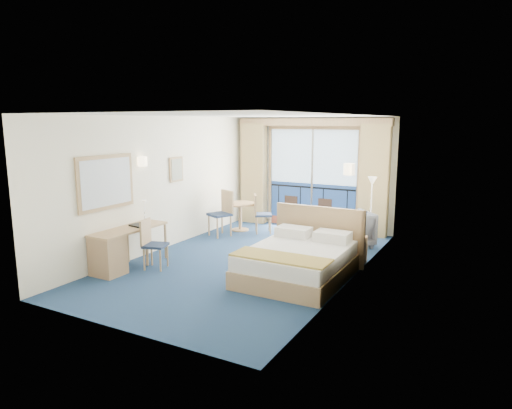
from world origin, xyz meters
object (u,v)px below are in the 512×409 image
at_px(armchair, 351,228).
at_px(table_chair_b, 223,210).
at_px(round_table, 240,210).
at_px(table_chair_a, 260,211).
at_px(floor_lamp, 372,194).
at_px(desk_chair, 151,241).
at_px(desk, 113,251).
at_px(bed, 299,261).
at_px(nightstand, 354,250).

bearing_deg(armchair, table_chair_b, -33.20).
xyz_separation_m(round_table, table_chair_a, (0.54, -0.01, 0.01)).
bearing_deg(floor_lamp, desk_chair, -132.50).
height_order(desk, table_chair_a, table_chair_a).
relative_size(bed, table_chair_a, 2.21).
distance_m(bed, desk_chair, 2.64).
relative_size(table_chair_a, table_chair_b, 0.88).
height_order(armchair, table_chair_a, table_chair_a).
distance_m(bed, round_table, 3.60).
relative_size(nightstand, floor_lamp, 0.34).
distance_m(round_table, table_chair_b, 0.62).
height_order(floor_lamp, table_chair_b, floor_lamp).
height_order(floor_lamp, desk_chair, floor_lamp).
xyz_separation_m(nightstand, table_chair_a, (-2.64, 1.23, 0.26)).
bearing_deg(nightstand, table_chair_a, 155.10).
bearing_deg(table_chair_a, armchair, -123.90).
relative_size(nightstand, armchair, 0.62).
distance_m(desk_chair, round_table, 3.25).
bearing_deg(desk_chair, armchair, -56.41).
relative_size(armchair, desk_chair, 0.93).
height_order(desk_chair, table_chair_a, table_chair_a).
xyz_separation_m(desk, desk_chair, (0.41, 0.52, 0.11)).
bearing_deg(armchair, nightstand, 66.64).
bearing_deg(desk_chair, desk, 125.40).
bearing_deg(armchair, desk_chair, 6.17).
relative_size(nightstand, round_table, 0.68).
bearing_deg(desk_chair, table_chair_a, -24.20).
height_order(armchair, round_table, armchair).
bearing_deg(armchair, desk, 6.42).
xyz_separation_m(floor_lamp, desk_chair, (-3.05, -3.33, -0.62)).
bearing_deg(table_chair_a, nightstand, -146.72).
bearing_deg(desk, floor_lamp, 48.01).
xyz_separation_m(bed, floor_lamp, (0.53, 2.56, 0.82)).
bearing_deg(round_table, bed, -43.72).
xyz_separation_m(bed, desk, (-2.93, -1.29, 0.09)).
xyz_separation_m(nightstand, armchair, (-0.42, 1.15, 0.12)).
distance_m(nightstand, table_chair_a, 2.92).
height_order(bed, floor_lamp, floor_lamp).
bearing_deg(nightstand, round_table, 158.77).
relative_size(bed, desk, 1.33).
bearing_deg(table_chair_b, armchair, 34.60).
relative_size(desk, table_chair_b, 1.46).
xyz_separation_m(table_chair_a, table_chair_b, (-0.64, -0.60, 0.07)).
distance_m(nightstand, armchair, 1.23).
relative_size(bed, armchair, 2.46).
xyz_separation_m(floor_lamp, desk, (-3.46, -3.85, -0.72)).
bearing_deg(floor_lamp, table_chair_a, -178.10).
distance_m(armchair, desk_chair, 4.15).
relative_size(bed, round_table, 2.72).
bearing_deg(bed, armchair, 86.05).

